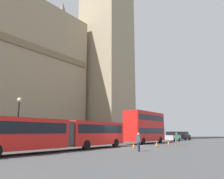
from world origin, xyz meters
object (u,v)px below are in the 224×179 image
at_px(double_decker_bus, 145,126).
at_px(traffic_cone_middle, 157,144).
at_px(pedestrian_near_cones, 139,141).
at_px(articulated_bus, 63,132).
at_px(sedan_lead, 173,136).
at_px(traffic_cone_east, 168,143).
at_px(street_lamp, 18,119).
at_px(sedan_trailing, 184,136).
at_px(traffic_cone_west, 134,146).
at_px(pedestrian_by_kerb, 177,139).

relative_size(double_decker_bus, traffic_cone_middle, 16.34).
bearing_deg(pedestrian_near_cones, double_decker_bus, 24.57).
bearing_deg(articulated_bus, sedan_lead, -0.06).
bearing_deg(traffic_cone_east, street_lamp, 153.10).
xyz_separation_m(articulated_bus, double_decker_bus, (17.32, 0.00, 0.96)).
height_order(sedan_trailing, street_lamp, street_lamp).
bearing_deg(sedan_trailing, traffic_cone_east, -167.64).
bearing_deg(sedan_trailing, articulated_bus, -179.92).
relative_size(traffic_cone_west, traffic_cone_middle, 1.00).
height_order(traffic_cone_west, traffic_cone_middle, same).
height_order(articulated_bus, traffic_cone_west, articulated_bus).
bearing_deg(pedestrian_by_kerb, sedan_lead, 22.26).
height_order(sedan_lead, pedestrian_by_kerb, sedan_lead).
bearing_deg(pedestrian_near_cones, traffic_cone_middle, 13.06).
bearing_deg(sedan_trailing, double_decker_bus, -179.85).
bearing_deg(articulated_bus, street_lamp, 114.27).
bearing_deg(articulated_bus, sedan_trailing, 0.08).
distance_m(sedan_lead, traffic_cone_west, 22.18).
distance_m(traffic_cone_west, pedestrian_by_kerb, 7.16).
xyz_separation_m(articulated_bus, street_lamp, (-2.03, 4.51, 1.31)).
bearing_deg(sedan_lead, traffic_cone_west, -170.53).
xyz_separation_m(sedan_trailing, pedestrian_near_cones, (-32.33, -6.27, -0.00)).
relative_size(traffic_cone_middle, pedestrian_by_kerb, 0.34).
xyz_separation_m(sedan_trailing, traffic_cone_east, (-20.45, -4.48, -0.63)).
xyz_separation_m(double_decker_bus, sedan_lead, (11.73, -0.03, -1.79)).
height_order(sedan_lead, traffic_cone_east, sedan_lead).
bearing_deg(traffic_cone_east, sedan_trailing, 12.36).
distance_m(sedan_trailing, traffic_cone_east, 20.95).
relative_size(traffic_cone_west, street_lamp, 0.11).
xyz_separation_m(double_decker_bus, traffic_cone_east, (-1.73, -4.43, -2.43)).
relative_size(double_decker_bus, traffic_cone_west, 16.34).
bearing_deg(pedestrian_near_cones, traffic_cone_west, 36.25).
height_order(traffic_cone_east, pedestrian_near_cones, pedestrian_near_cones).
distance_m(traffic_cone_east, pedestrian_near_cones, 12.02).
distance_m(street_lamp, pedestrian_near_cones, 12.35).
distance_m(street_lamp, pedestrian_by_kerb, 19.28).
bearing_deg(double_decker_bus, traffic_cone_west, -160.07).
bearing_deg(traffic_cone_west, street_lamp, 138.38).
relative_size(sedan_lead, street_lamp, 0.83).
distance_m(articulated_bus, traffic_cone_middle, 12.65).
xyz_separation_m(articulated_bus, traffic_cone_middle, (11.79, -4.34, -1.46)).
bearing_deg(traffic_cone_east, pedestrian_by_kerb, -133.87).
bearing_deg(traffic_cone_east, traffic_cone_west, 174.87).
relative_size(sedan_trailing, pedestrian_near_cones, 2.60).
relative_size(sedan_trailing, pedestrian_by_kerb, 2.60).
bearing_deg(articulated_bus, traffic_cone_middle, -20.22).
height_order(double_decker_bus, traffic_cone_middle, double_decker_bus).
relative_size(traffic_cone_east, street_lamp, 0.11).
height_order(traffic_cone_west, street_lamp, street_lamp).
bearing_deg(double_decker_bus, articulated_bus, -179.99).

